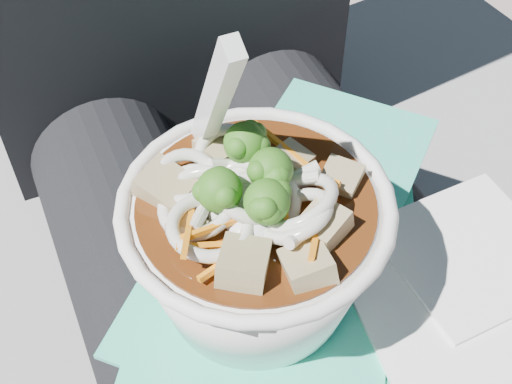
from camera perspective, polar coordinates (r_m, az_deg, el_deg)
name	(u,v)px	position (r m, az deg, el deg)	size (l,w,h in m)	color
stone_ledge	(228,342)	(0.90, -2.27, -11.87)	(1.00, 0.50, 0.45)	slate
lap	(287,314)	(0.58, 2.51, -9.69)	(0.31, 0.48, 0.14)	black
person_body	(242,210)	(0.60, -1.12, -1.46)	(0.34, 0.94, 0.99)	black
plastic_bag	(289,281)	(0.50, 2.64, -7.15)	(0.33, 0.34, 0.01)	#2EC09B
napkins	(461,286)	(0.51, 16.05, -7.21)	(0.16, 0.16, 0.01)	white
udon_bowl	(254,236)	(0.44, -0.15, -3.58)	(0.20, 0.20, 0.21)	white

